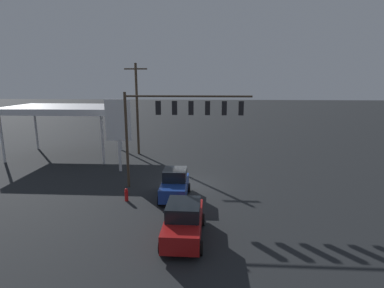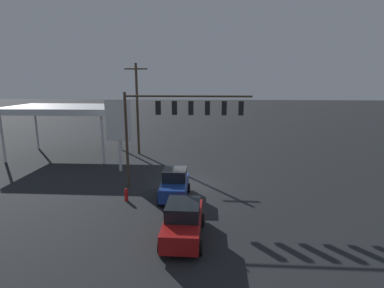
{
  "view_description": "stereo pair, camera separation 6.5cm",
  "coord_description": "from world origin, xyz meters",
  "px_view_note": "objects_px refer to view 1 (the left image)",
  "views": [
    {
      "loc": [
        -1.39,
        21.9,
        7.98
      ],
      "look_at": [
        0.0,
        -2.0,
        2.81
      ],
      "focal_mm": 28.0,
      "sensor_mm": 36.0,
      "label": 1
    },
    {
      "loc": [
        -1.45,
        21.9,
        7.98
      ],
      "look_at": [
        0.0,
        -2.0,
        2.81
      ],
      "focal_mm": 28.0,
      "sensor_mm": 36.0,
      "label": 2
    }
  ],
  "objects_px": {
    "traffic_signal_assembly": "(181,114)",
    "sedan_waiting": "(184,221)",
    "hatchback_crossing": "(175,184)",
    "price_sign": "(118,123)",
    "fire_hydrant": "(126,195)",
    "utility_pole": "(137,107)"
  },
  "relations": [
    {
      "from": "traffic_signal_assembly",
      "to": "sedan_waiting",
      "type": "bearing_deg",
      "value": 96.25
    },
    {
      "from": "traffic_signal_assembly",
      "to": "price_sign",
      "type": "relative_size",
      "value": 1.44
    },
    {
      "from": "price_sign",
      "to": "fire_hydrant",
      "type": "bearing_deg",
      "value": 109.67
    },
    {
      "from": "hatchback_crossing",
      "to": "sedan_waiting",
      "type": "relative_size",
      "value": 0.86
    },
    {
      "from": "sedan_waiting",
      "to": "price_sign",
      "type": "bearing_deg",
      "value": -148.87
    },
    {
      "from": "fire_hydrant",
      "to": "traffic_signal_assembly",
      "type": "bearing_deg",
      "value": -141.09
    },
    {
      "from": "traffic_signal_assembly",
      "to": "fire_hydrant",
      "type": "height_order",
      "value": "traffic_signal_assembly"
    },
    {
      "from": "hatchback_crossing",
      "to": "price_sign",
      "type": "bearing_deg",
      "value": -136.79
    },
    {
      "from": "utility_pole",
      "to": "price_sign",
      "type": "height_order",
      "value": "utility_pole"
    },
    {
      "from": "price_sign",
      "to": "traffic_signal_assembly",
      "type": "bearing_deg",
      "value": 146.63
    },
    {
      "from": "utility_pole",
      "to": "fire_hydrant",
      "type": "distance_m",
      "value": 13.9
    },
    {
      "from": "utility_pole",
      "to": "price_sign",
      "type": "distance_m",
      "value": 6.35
    },
    {
      "from": "traffic_signal_assembly",
      "to": "price_sign",
      "type": "xyz_separation_m",
      "value": [
        5.8,
        -3.82,
        -1.22
      ]
    },
    {
      "from": "hatchback_crossing",
      "to": "fire_hydrant",
      "type": "xyz_separation_m",
      "value": [
        3.18,
        0.77,
        -0.51
      ]
    },
    {
      "from": "price_sign",
      "to": "hatchback_crossing",
      "type": "xyz_separation_m",
      "value": [
        -5.54,
        5.83,
        -3.4
      ]
    },
    {
      "from": "traffic_signal_assembly",
      "to": "price_sign",
      "type": "bearing_deg",
      "value": -33.37
    },
    {
      "from": "price_sign",
      "to": "sedan_waiting",
      "type": "bearing_deg",
      "value": 120.59
    },
    {
      "from": "fire_hydrant",
      "to": "utility_pole",
      "type": "bearing_deg",
      "value": -80.38
    },
    {
      "from": "hatchback_crossing",
      "to": "traffic_signal_assembly",
      "type": "bearing_deg",
      "value": 172.3
    },
    {
      "from": "price_sign",
      "to": "sedan_waiting",
      "type": "xyz_separation_m",
      "value": [
        -6.6,
        11.17,
        -3.39
      ]
    },
    {
      "from": "price_sign",
      "to": "sedan_waiting",
      "type": "height_order",
      "value": "price_sign"
    },
    {
      "from": "sedan_waiting",
      "to": "fire_hydrant",
      "type": "height_order",
      "value": "sedan_waiting"
    }
  ]
}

